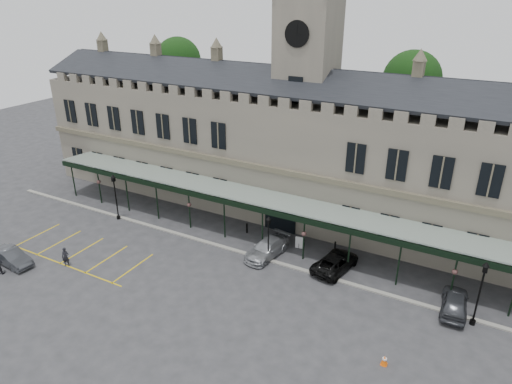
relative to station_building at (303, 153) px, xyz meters
The scene contains 20 objects.
ground 17.17m from the station_building, 90.00° to the right, with size 140.00×140.00×0.00m, color #303033.
station_building is the anchor object (origin of this frame).
clock_tower 6.64m from the station_building, 90.00° to the left, with size 5.60×5.60×24.80m.
canopy 9.37m from the station_building, 90.00° to the right, with size 50.00×4.10×4.30m.
kerb 12.22m from the station_building, 90.00° to the right, with size 60.00×0.40×0.12m, color gray.
parking_markings 23.26m from the station_building, 128.81° to the right, with size 16.00×6.00×0.01m, color gold, non-canonical shape.
tree_behind_left 24.64m from the station_building, 157.55° to the left, with size 6.00×6.00×16.00m.
tree_behind_mid 13.67m from the station_building, 48.65° to the left, with size 6.00×6.00×16.00m.
lamp_post_left 19.24m from the station_building, 145.62° to the right, with size 0.46×0.46×4.90m.
lamp_post_mid 11.36m from the station_building, 81.73° to the right, with size 0.41×0.41×4.37m.
lamp_post_right 21.14m from the station_building, 31.45° to the right, with size 0.48×0.48×5.11m.
traffic_cone 22.92m from the station_building, 52.97° to the right, with size 0.44×0.44×0.71m.
sign_board 9.77m from the station_building, 67.68° to the right, with size 0.67×0.18×1.15m.
bollard_left 9.53m from the station_building, 110.57° to the right, with size 0.17×0.17×0.97m, color black.
bollard_right 10.46m from the station_building, 45.56° to the right, with size 0.16×0.16×0.92m, color black.
car_left_b 28.18m from the station_building, 129.38° to the right, with size 1.50×4.30×1.42m, color #36383D.
car_taxi 11.33m from the station_building, 84.12° to the right, with size 2.03×4.99×1.45m, color #929499.
car_van 12.73m from the station_building, 51.89° to the right, with size 2.30×5.00×1.39m, color black.
car_right_a 20.05m from the station_building, 31.33° to the right, with size 1.80×4.48×1.53m, color #36383D.
person_a 24.02m from the station_building, 124.41° to the right, with size 0.63×0.41×1.72m, color black.
Camera 1 is at (16.61, -24.61, 21.42)m, focal length 32.00 mm.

